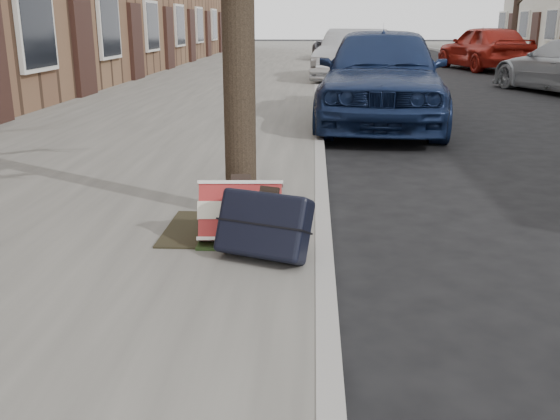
# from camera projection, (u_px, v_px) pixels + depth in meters

# --- Properties ---
(ground) EXTENTS (120.00, 120.00, 0.00)m
(ground) POSITION_uv_depth(u_px,v_px,m) (552.00, 326.00, 3.45)
(ground) COLOR black
(ground) RESTS_ON ground
(near_sidewalk) EXTENTS (5.00, 70.00, 0.12)m
(near_sidewalk) POSITION_uv_depth(u_px,v_px,m) (232.00, 78.00, 17.96)
(near_sidewalk) COLOR slate
(near_sidewalk) RESTS_ON ground
(dirt_patch) EXTENTS (0.85, 0.85, 0.02)m
(dirt_patch) POSITION_uv_depth(u_px,v_px,m) (223.00, 229.00, 4.66)
(dirt_patch) COLOR black
(dirt_patch) RESTS_ON near_sidewalk
(suitcase_red) EXTENTS (0.59, 0.34, 0.44)m
(suitcase_red) POSITION_uv_depth(u_px,v_px,m) (241.00, 212.00, 4.35)
(suitcase_red) COLOR maroon
(suitcase_red) RESTS_ON near_sidewalk
(suitcase_navy) EXTENTS (0.69, 0.54, 0.47)m
(suitcase_navy) POSITION_uv_depth(u_px,v_px,m) (264.00, 225.00, 4.03)
(suitcase_navy) COLOR black
(suitcase_navy) RESTS_ON near_sidewalk
(car_near_front) EXTENTS (2.34, 4.87, 1.60)m
(car_near_front) POSITION_uv_depth(u_px,v_px,m) (381.00, 75.00, 9.93)
(car_near_front) COLOR #132043
(car_near_front) RESTS_ON ground
(car_near_mid) EXTENTS (2.49, 4.61, 1.44)m
(car_near_mid) POSITION_uv_depth(u_px,v_px,m) (355.00, 56.00, 17.25)
(car_near_mid) COLOR #B4B8BD
(car_near_mid) RESTS_ON ground
(car_near_back) EXTENTS (2.81, 4.87, 1.28)m
(car_near_back) POSITION_uv_depth(u_px,v_px,m) (343.00, 46.00, 26.61)
(car_near_back) COLOR #3D3C42
(car_near_back) RESTS_ON ground
(car_far_back) EXTENTS (2.68, 4.80, 1.54)m
(car_far_back) POSITION_uv_depth(u_px,v_px,m) (484.00, 47.00, 21.61)
(car_far_back) COLOR maroon
(car_far_back) RESTS_ON ground
(tree_far_c) EXTENTS (0.24, 0.24, 4.77)m
(tree_far_c) POSITION_uv_depth(u_px,v_px,m) (517.00, 0.00, 26.29)
(tree_far_c) COLOR black
(tree_far_c) RESTS_ON far_sidewalk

